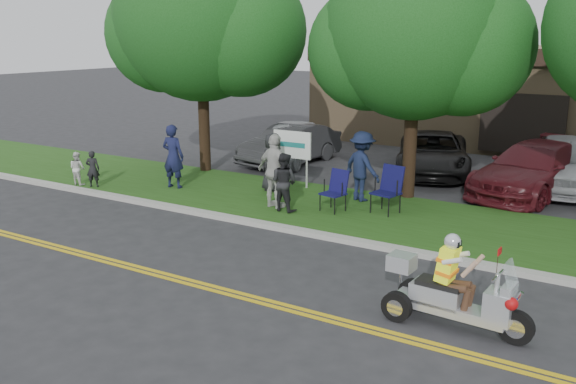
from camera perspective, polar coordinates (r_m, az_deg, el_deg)
The scene contains 24 objects.
ground at distance 11.49m, azimuth -4.03°, elevation -8.52°, with size 120.00×120.00×0.00m, color #28282B.
centerline_near at distance 11.06m, azimuth -5.78°, elevation -9.48°, with size 60.00×0.10×0.01m, color gold.
centerline_far at distance 11.17m, azimuth -5.28°, elevation -9.20°, with size 60.00×0.10×0.01m, color gold.
curb at distance 13.90m, azimuth 3.20°, elevation -4.08°, with size 60.00×0.25×0.12m, color #A8A89E.
grass_verge at distance 15.75m, azimuth 6.87°, elevation -1.93°, with size 60.00×4.00×0.10m, color #214913.
commercial_building at distance 28.01m, azimuth 22.72°, elevation 8.33°, with size 18.00×8.20×4.00m.
tree_left at distance 20.08m, azimuth -7.98°, elevation 15.41°, with size 6.62×5.40×7.78m.
tree_mid at distance 16.80m, azimuth 12.06°, elevation 14.02°, with size 5.88×4.80×7.05m.
business_sign at distance 17.99m, azimuth 0.39°, elevation 4.17°, with size 1.25×0.06×1.75m.
trike_scooter at distance 10.01m, azimuth 14.98°, elevation -9.26°, with size 2.35×0.81×1.54m.
lawn_chair_a at distance 15.60m, azimuth 4.52°, elevation 0.40°, with size 0.66×0.68×1.05m.
lawn_chair_b at distance 15.58m, azimuth 9.44°, elevation 0.53°, with size 0.75×0.77×1.19m.
spectator_adult_left at distance 18.14m, azimuth -10.70°, elevation 3.31°, with size 0.68×0.45×1.87m, color #161A3E.
spectator_adult_mid at distance 15.48m, azimuth -0.39°, elevation 0.95°, with size 0.73×0.57×1.51m, color black.
spectator_adult_right at distance 15.71m, azimuth -1.21°, elevation 1.96°, with size 1.13×0.47×1.94m, color beige.
spectator_chair_a at distance 16.53m, azimuth 6.94°, elevation 2.41°, with size 1.22×0.70×1.89m, color #161E3D.
spectator_chair_b at distance 17.42m, azimuth -1.44°, elevation 2.79°, with size 0.82×0.54×1.69m, color black.
child_left at distance 18.88m, azimuth -17.80°, elevation 2.08°, with size 0.40×0.26×1.09m, color black.
child_right at distance 19.32m, azimuth -19.10°, elevation 2.12°, with size 0.49×0.38×1.00m, color silver.
parked_car_far_left at distance 22.03m, azimuth 0.23°, elevation 4.75°, with size 1.77×4.40×1.50m, color silver.
parked_car_left at distance 21.81m, azimuth 0.19°, elevation 4.50°, with size 1.47×4.22×1.39m, color #2D2E30.
parked_car_mid at distance 20.76m, azimuth 13.42°, elevation 3.55°, with size 2.26×4.89×1.36m, color black.
parked_car_right at distance 18.83m, azimuth 22.05°, elevation 1.98°, with size 2.09×5.13×1.49m, color #4D1218.
parked_car_far_right at distance 19.84m, azimuth 24.72°, elevation 2.49°, with size 1.92×4.76×1.62m, color #A5A8AC.
Camera 1 is at (6.13, -8.62, 4.49)m, focal length 38.00 mm.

